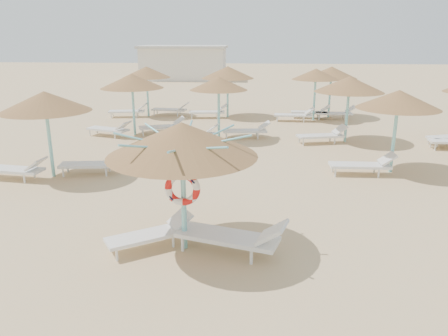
{
  "coord_description": "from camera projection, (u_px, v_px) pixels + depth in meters",
  "views": [
    {
      "loc": [
        1.19,
        -8.26,
        4.36
      ],
      "look_at": [
        0.45,
        1.61,
        1.3
      ],
      "focal_mm": 35.0,
      "sensor_mm": 36.0,
      "label": 1
    }
  ],
  "objects": [
    {
      "name": "service_hut",
      "position": [
        184.0,
        63.0,
        42.54
      ],
      "size": [
        8.4,
        4.4,
        3.25
      ],
      "color": "silver",
      "rests_on": "ground"
    },
    {
      "name": "main_palapa",
      "position": [
        182.0,
        140.0,
        8.59
      ],
      "size": [
        3.02,
        3.02,
        2.71
      ],
      "color": "#7ACFD4",
      "rests_on": "ground"
    },
    {
      "name": "palapa_field",
      "position": [
        303.0,
        85.0,
        18.35
      ],
      "size": [
        19.75,
        13.83,
        2.72
      ],
      "color": "#7ACFD4",
      "rests_on": "ground"
    },
    {
      "name": "lounger_main_b",
      "position": [
        234.0,
        236.0,
        8.91
      ],
      "size": [
        2.37,
        1.31,
        0.83
      ],
      "rotation": [
        0.0,
        0.0,
        -0.29
      ],
      "color": "white",
      "rests_on": "ground"
    },
    {
      "name": "ground",
      "position": [
        197.0,
        248.0,
        9.24
      ],
      "size": [
        120.0,
        120.0,
        0.0
      ],
      "primitive_type": "plane",
      "color": "tan",
      "rests_on": "ground"
    },
    {
      "name": "lounger_main_a",
      "position": [
        152.0,
        233.0,
        9.23
      ],
      "size": [
        1.84,
        1.47,
        0.67
      ],
      "rotation": [
        0.0,
        0.0,
        0.58
      ],
      "color": "white",
      "rests_on": "ground"
    }
  ]
}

